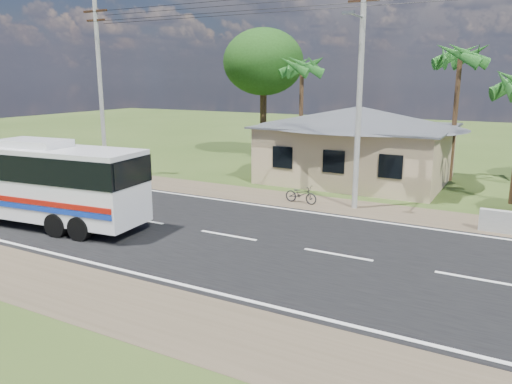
% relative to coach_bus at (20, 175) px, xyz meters
% --- Properties ---
extents(ground, '(120.00, 120.00, 0.00)m').
position_rel_coach_bus_xyz_m(ground, '(8.72, 2.51, -2.05)').
color(ground, '#2F4418').
rests_on(ground, ground).
extents(road, '(120.00, 16.00, 0.03)m').
position_rel_coach_bus_xyz_m(road, '(8.72, 2.51, -2.04)').
color(road, black).
rests_on(road, ground).
extents(house, '(12.40, 10.00, 5.00)m').
position_rel_coach_bus_xyz_m(house, '(9.72, 15.51, 0.59)').
color(house, tan).
rests_on(house, ground).
extents(utility_poles, '(32.80, 2.22, 11.00)m').
position_rel_coach_bus_xyz_m(utility_poles, '(11.39, 9.00, 3.72)').
color(utility_poles, '#9E9E99').
rests_on(utility_poles, ground).
extents(palm_mid, '(2.80, 2.80, 8.20)m').
position_rel_coach_bus_xyz_m(palm_mid, '(14.72, 18.01, 5.11)').
color(palm_mid, '#47301E').
rests_on(palm_mid, ground).
extents(palm_far, '(2.80, 2.80, 7.70)m').
position_rel_coach_bus_xyz_m(palm_far, '(4.72, 18.51, 4.63)').
color(palm_far, '#47301E').
rests_on(palm_far, ground).
extents(tree_behind_house, '(6.00, 6.00, 9.61)m').
position_rel_coach_bus_xyz_m(tree_behind_house, '(0.72, 20.51, 5.06)').
color(tree_behind_house, '#47301E').
rests_on(tree_behind_house, ground).
extents(coach_bus, '(11.74, 3.59, 3.59)m').
position_rel_coach_bus_xyz_m(coach_bus, '(0.00, 0.00, 0.00)').
color(coach_bus, silver).
rests_on(coach_bus, ground).
extents(motorcycle, '(1.76, 0.75, 0.90)m').
position_rel_coach_bus_xyz_m(motorcycle, '(9.12, 8.65, -1.60)').
color(motorcycle, black).
rests_on(motorcycle, ground).
extents(small_car, '(3.21, 4.44, 1.41)m').
position_rel_coach_bus_xyz_m(small_car, '(-3.80, 4.57, -1.35)').
color(small_car, '#2B2B2D').
rests_on(small_car, ground).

